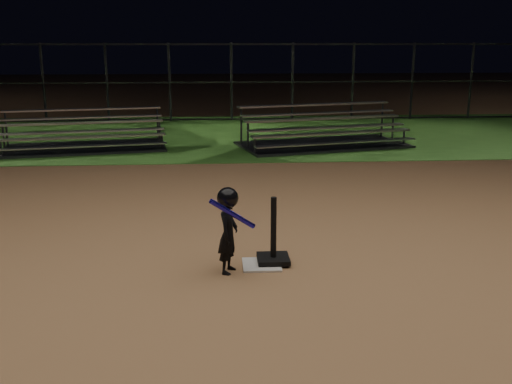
# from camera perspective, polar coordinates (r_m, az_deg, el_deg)

# --- Properties ---
(ground) EXTENTS (80.00, 80.00, 0.00)m
(ground) POSITION_cam_1_polar(r_m,az_deg,el_deg) (7.15, 0.54, -7.07)
(ground) COLOR #A07148
(ground) RESTS_ON ground
(grass_strip) EXTENTS (60.00, 8.00, 0.01)m
(grass_strip) POSITION_cam_1_polar(r_m,az_deg,el_deg) (16.84, -2.05, 5.53)
(grass_strip) COLOR #2B5C1D
(grass_strip) RESTS_ON ground
(home_plate) EXTENTS (0.45, 0.45, 0.02)m
(home_plate) POSITION_cam_1_polar(r_m,az_deg,el_deg) (7.14, 0.54, -6.98)
(home_plate) COLOR beige
(home_plate) RESTS_ON ground
(batting_tee) EXTENTS (0.38, 0.38, 0.80)m
(batting_tee) POSITION_cam_1_polar(r_m,az_deg,el_deg) (7.17, 1.67, -5.54)
(batting_tee) COLOR black
(batting_tee) RESTS_ON home_plate
(child_batter) EXTENTS (0.53, 0.48, 1.01)m
(child_batter) POSITION_cam_1_polar(r_m,az_deg,el_deg) (6.78, -2.68, -3.43)
(child_batter) COLOR black
(child_batter) RESTS_ON ground
(bleacher_left) EXTENTS (4.09, 2.52, 0.93)m
(bleacher_left) POSITION_cam_1_polar(r_m,az_deg,el_deg) (15.12, -16.10, 4.66)
(bleacher_left) COLOR silver
(bleacher_left) RESTS_ON ground
(bleacher_right) EXTENTS (4.46, 2.93, 1.00)m
(bleacher_right) POSITION_cam_1_polar(r_m,az_deg,el_deg) (15.04, 6.49, 5.15)
(bleacher_right) COLOR #B2B2B7
(bleacher_right) RESTS_ON ground
(backstop_fence) EXTENTS (20.08, 0.08, 2.50)m
(backstop_fence) POSITION_cam_1_polar(r_m,az_deg,el_deg) (19.68, -2.37, 10.47)
(backstop_fence) COLOR #38383D
(backstop_fence) RESTS_ON ground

